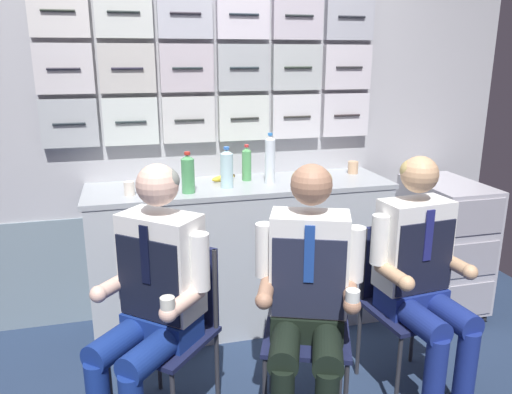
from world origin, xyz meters
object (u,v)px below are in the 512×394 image
folding_chair_right (308,310)px  folding_chair_by_counter (400,288)px  folding_chair_left (174,313)px  crew_member_left (151,294)px  crew_member_right (308,293)px  snack_banana (223,178)px  service_trolley (443,243)px  crew_member_by_counter (422,272)px  paper_cup_tan (353,167)px  water_bottle_short (188,174)px

folding_chair_right → folding_chair_by_counter: bearing=10.3°
folding_chair_by_counter → folding_chair_left: bearing=178.6°
crew_member_left → crew_member_right: bearing=-13.3°
snack_banana → service_trolley: bearing=-10.4°
crew_member_right → crew_member_by_counter: bearing=8.2°
folding_chair_right → snack_banana: 1.12m
paper_cup_tan → service_trolley: bearing=-24.9°
paper_cup_tan → folding_chair_left: bearing=-146.2°
snack_banana → folding_chair_left: bearing=-115.2°
crew_member_by_counter → water_bottle_short: size_ratio=5.20×
folding_chair_right → folding_chair_by_counter: same height
crew_member_left → crew_member_right: crew_member_left is taller
service_trolley → water_bottle_short: bearing=178.6°
folding_chair_left → paper_cup_tan: (1.32, 0.88, 0.46)m
folding_chair_right → snack_banana: snack_banana is taller
service_trolley → folding_chair_by_counter: bearing=-137.8°
folding_chair_right → crew_member_by_counter: (0.57, -0.06, 0.16)m
crew_member_right → crew_member_by_counter: (0.63, 0.09, -0.01)m
folding_chair_left → folding_chair_by_counter: size_ratio=1.00×
service_trolley → crew_member_by_counter: (-0.69, -0.80, 0.21)m
folding_chair_by_counter → water_bottle_short: (-1.02, 0.69, 0.53)m
crew_member_right → snack_banana: (-0.15, 1.17, 0.26)m
water_bottle_short → folding_chair_by_counter: bearing=-33.9°
water_bottle_short → folding_chair_right: bearing=-59.5°
water_bottle_short → paper_cup_tan: size_ratio=2.94×
crew_member_right → crew_member_by_counter: size_ratio=1.01×
folding_chair_by_counter → snack_banana: snack_banana is taller
folding_chair_by_counter → paper_cup_tan: bearing=81.8°
folding_chair_left → crew_member_right: bearing=-26.3°
water_bottle_short → paper_cup_tan: water_bottle_short is taller
snack_banana → crew_member_by_counter: bearing=-53.9°
crew_member_left → crew_member_by_counter: (1.31, -0.07, -0.01)m
paper_cup_tan → folding_chair_by_counter: bearing=-98.2°
crew_member_left → paper_cup_tan: 1.77m
crew_member_right → snack_banana: crew_member_right is taller
crew_member_left → folding_chair_by_counter: bearing=4.1°
snack_banana → water_bottle_short: bearing=-137.7°
folding_chair_by_counter → paper_cup_tan: size_ratio=10.46×
folding_chair_left → crew_member_by_counter: crew_member_by_counter is taller
folding_chair_by_counter → paper_cup_tan: 1.03m
folding_chair_right → water_bottle_short: (-0.46, 0.79, 0.53)m
folding_chair_left → folding_chair_right: same height
crew_member_right → water_bottle_short: size_ratio=5.25×
folding_chair_left → folding_chair_right: size_ratio=1.00×
folding_chair_by_counter → water_bottle_short: 1.34m
service_trolley → folding_chair_by_counter: size_ratio=1.06×
folding_chair_left → crew_member_left: size_ratio=0.67×
crew_member_left → crew_member_by_counter: bearing=-3.0°
service_trolley → paper_cup_tan: paper_cup_tan is taller
folding_chair_right → crew_member_right: 0.23m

